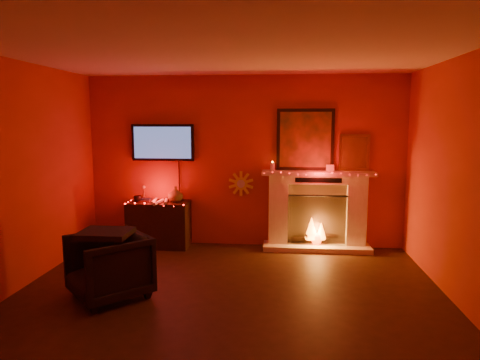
{
  "coord_description": "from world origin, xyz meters",
  "views": [
    {
      "loc": [
        0.57,
        -4.23,
        2.0
      ],
      "look_at": [
        0.01,
        1.7,
        1.17
      ],
      "focal_mm": 32.0,
      "sensor_mm": 36.0,
      "label": 1
    }
  ],
  "objects_px": {
    "fireplace": "(317,203)",
    "tv": "(163,143)",
    "console_table": "(159,222)",
    "sunburst_clock": "(241,184)",
    "armchair": "(109,266)"
  },
  "relations": [
    {
      "from": "fireplace",
      "to": "sunburst_clock",
      "type": "bearing_deg",
      "value": 175.63
    },
    {
      "from": "armchair",
      "to": "console_table",
      "type": "bearing_deg",
      "value": 136.06
    },
    {
      "from": "tv",
      "to": "armchair",
      "type": "distance_m",
      "value": 2.54
    },
    {
      "from": "tv",
      "to": "sunburst_clock",
      "type": "relative_size",
      "value": 3.1
    },
    {
      "from": "armchair",
      "to": "fireplace",
      "type": "bearing_deg",
      "value": 86.99
    },
    {
      "from": "tv",
      "to": "fireplace",
      "type": "bearing_deg",
      "value": -1.5
    },
    {
      "from": "sunburst_clock",
      "to": "console_table",
      "type": "xyz_separation_m",
      "value": [
        -1.28,
        -0.22,
        -0.61
      ]
    },
    {
      "from": "armchair",
      "to": "sunburst_clock",
      "type": "bearing_deg",
      "value": 106.14
    },
    {
      "from": "fireplace",
      "to": "armchair",
      "type": "relative_size",
      "value": 2.71
    },
    {
      "from": "fireplace",
      "to": "armchair",
      "type": "height_order",
      "value": "fireplace"
    },
    {
      "from": "tv",
      "to": "console_table",
      "type": "xyz_separation_m",
      "value": [
        -0.03,
        -0.19,
        -1.26
      ]
    },
    {
      "from": "console_table",
      "to": "sunburst_clock",
      "type": "bearing_deg",
      "value": 9.71
    },
    {
      "from": "fireplace",
      "to": "tv",
      "type": "distance_m",
      "value": 2.61
    },
    {
      "from": "tv",
      "to": "sunburst_clock",
      "type": "xyz_separation_m",
      "value": [
        1.25,
        0.03,
        -0.65
      ]
    },
    {
      "from": "sunburst_clock",
      "to": "tv",
      "type": "bearing_deg",
      "value": -178.76
    }
  ]
}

